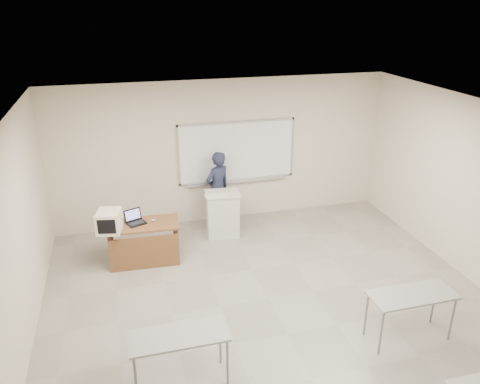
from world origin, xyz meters
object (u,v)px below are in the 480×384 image
object	(u,v)px
mouse	(153,220)
podium	(223,214)
keyboard	(216,195)
presenter	(218,189)
laptop	(136,220)
whiteboard	(237,152)
instructor_desk	(144,238)
crt_monitor	(110,221)

from	to	relation	value
mouse	podium	bearing A→B (deg)	44.37
keyboard	presenter	size ratio (longest dim) A/B	0.28
podium	laptop	size ratio (longest dim) A/B	2.94
whiteboard	keyboard	bearing A→B (deg)	-126.21
instructor_desk	presenter	bearing A→B (deg)	39.68
laptop	mouse	xyz separation A→B (m)	(0.30, -0.02, -0.04)
mouse	keyboard	distance (m)	1.33
podium	presenter	bearing A→B (deg)	94.14
crt_monitor	laptop	world-z (taller)	crt_monitor
presenter	podium	bearing A→B (deg)	61.11
presenter	mouse	bearing A→B (deg)	9.07
laptop	keyboard	size ratio (longest dim) A/B	0.71
instructor_desk	laptop	world-z (taller)	laptop
podium	crt_monitor	bearing A→B (deg)	-155.67
podium	crt_monitor	xyz separation A→B (m)	(-2.15, -0.72, 0.46)
whiteboard	laptop	size ratio (longest dim) A/B	7.86
whiteboard	podium	xyz separation A→B (m)	(-0.50, -0.77, -1.01)
instructor_desk	presenter	size ratio (longest dim) A/B	0.79
mouse	presenter	bearing A→B (deg)	59.32
podium	keyboard	world-z (taller)	keyboard
whiteboard	keyboard	size ratio (longest dim) A/B	5.57
podium	keyboard	size ratio (longest dim) A/B	2.08
presenter	instructor_desk	bearing A→B (deg)	9.33
instructor_desk	keyboard	xyz separation A→B (m)	(1.45, 0.59, 0.42)
podium	crt_monitor	distance (m)	2.32
keyboard	presenter	world-z (taller)	presenter
crt_monitor	keyboard	xyz separation A→B (m)	(2.00, 0.60, 0.01)
laptop	presenter	bearing A→B (deg)	8.51
podium	crt_monitor	world-z (taller)	crt_monitor
keyboard	presenter	bearing A→B (deg)	82.51
instructor_desk	crt_monitor	distance (m)	0.69
whiteboard	instructor_desk	distance (m)	2.74
crt_monitor	laptop	size ratio (longest dim) A/B	1.41
instructor_desk	mouse	world-z (taller)	mouse
podium	keyboard	bearing A→B (deg)	-135.64
laptop	mouse	size ratio (longest dim) A/B	3.35
laptop	presenter	world-z (taller)	presenter
whiteboard	presenter	world-z (taller)	whiteboard
keyboard	crt_monitor	bearing A→B (deg)	-155.71
instructor_desk	keyboard	distance (m)	1.62
whiteboard	instructor_desk	world-z (taller)	whiteboard
crt_monitor	mouse	xyz separation A→B (m)	(0.75, 0.17, -0.16)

